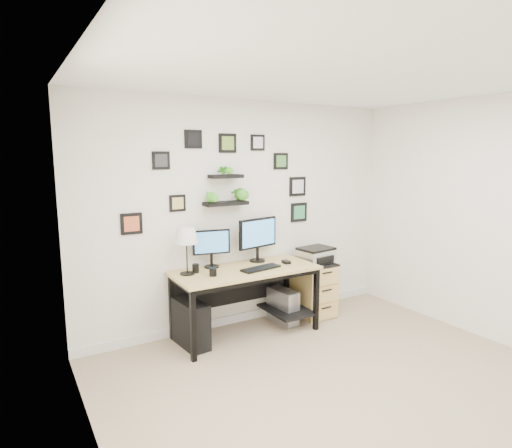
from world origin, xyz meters
TOP-DOWN VIEW (x-y plane):
  - room at (0.00, 1.98)m, footprint 4.00×4.00m
  - desk at (-0.17, 1.67)m, footprint 1.60×0.70m
  - monitor_left at (-0.50, 1.87)m, footprint 0.41×0.19m
  - monitor_right at (0.08, 1.85)m, footprint 0.55×0.21m
  - keyboard at (-0.07, 1.53)m, footprint 0.48×0.22m
  - mouse at (0.32, 1.61)m, footprint 0.08×0.12m
  - table_lamp at (-0.83, 1.76)m, footprint 0.25×0.25m
  - mug at (-0.63, 1.56)m, footprint 0.08×0.08m
  - pen_cup at (-0.73, 1.77)m, footprint 0.07×0.07m
  - pc_tower_black at (-0.85, 1.66)m, footprint 0.26×0.50m
  - pc_tower_grey at (0.34, 1.69)m, footprint 0.22×0.43m
  - file_cabinet at (0.81, 1.72)m, footprint 0.43×0.53m
  - printer at (0.84, 1.71)m, footprint 0.44×0.37m
  - wall_decor at (-0.24, 1.93)m, footprint 2.32×0.18m

SIDE VIEW (x-z plane):
  - room at x=0.00m, z-range -1.95..2.05m
  - pc_tower_grey at x=0.34m, z-range 0.00..0.41m
  - pc_tower_black at x=-0.85m, z-range 0.00..0.48m
  - file_cabinet at x=0.81m, z-range 0.00..0.67m
  - desk at x=-0.17m, z-range 0.25..1.00m
  - keyboard at x=-0.07m, z-range 0.75..0.77m
  - printer at x=0.84m, z-range 0.67..0.86m
  - mouse at x=0.32m, z-range 0.75..0.78m
  - mug at x=-0.63m, z-range 0.75..0.84m
  - pen_cup at x=-0.73m, z-range 0.75..0.84m
  - monitor_left at x=-0.50m, z-range 0.79..1.21m
  - monitor_right at x=0.08m, z-range 0.80..1.31m
  - table_lamp at x=-0.83m, z-range 0.90..1.41m
  - wall_decor at x=-0.24m, z-range 1.11..2.21m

